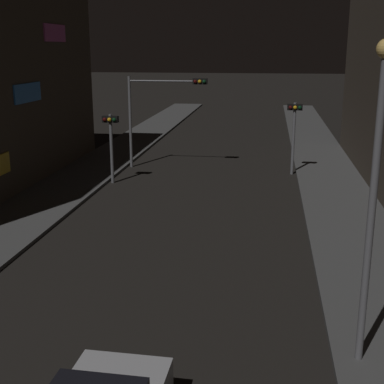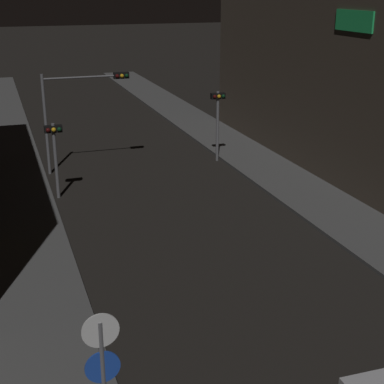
# 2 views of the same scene
# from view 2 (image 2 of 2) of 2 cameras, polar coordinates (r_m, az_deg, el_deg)

# --- Properties ---
(sidewalk_left) EXTENTS (3.40, 67.00, 0.14)m
(sidewalk_left) POSITION_cam_2_polar(r_m,az_deg,el_deg) (33.24, -17.34, 2.37)
(sidewalk_left) COLOR #4C4C4C
(sidewalk_left) RESTS_ON ground_plane
(sidewalk_right) EXTENTS (3.40, 67.00, 0.14)m
(sidewalk_right) POSITION_cam_2_polar(r_m,az_deg,el_deg) (35.89, 4.04, 4.46)
(sidewalk_right) COLOR #4C4C4C
(sidewalk_right) RESTS_ON ground_plane
(traffic_light_overhead) EXTENTS (4.51, 0.42, 5.20)m
(traffic_light_overhead) POSITION_cam_2_polar(r_m,az_deg,el_deg) (30.95, -11.03, 8.78)
(traffic_light_overhead) COLOR slate
(traffic_light_overhead) RESTS_ON ground_plane
(traffic_light_left_kerb) EXTENTS (0.80, 0.42, 3.54)m
(traffic_light_left_kerb) POSITION_cam_2_polar(r_m,az_deg,el_deg) (27.27, -13.27, 4.50)
(traffic_light_left_kerb) COLOR slate
(traffic_light_left_kerb) RESTS_ON ground_plane
(traffic_light_right_kerb) EXTENTS (0.80, 0.42, 3.93)m
(traffic_light_right_kerb) POSITION_cam_2_polar(r_m,az_deg,el_deg) (32.46, 2.54, 7.83)
(traffic_light_right_kerb) COLOR slate
(traffic_light_right_kerb) RESTS_ON ground_plane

